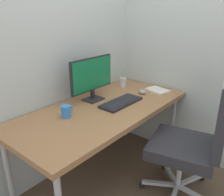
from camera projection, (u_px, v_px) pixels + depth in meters
The scene contains 11 objects.
ground_plane at pixel (105, 175), 2.34m from camera, with size 8.00×8.00×0.00m, color brown.
wall_back at pixel (67, 26), 2.09m from camera, with size 2.92×0.04×2.80m, color #B7C1BC.
wall_side_right at pixel (173, 24), 2.37m from camera, with size 0.04×2.01×2.80m, color #B7C1BC.
desk at pixel (104, 113), 2.09m from camera, with size 1.70×0.78×0.73m.
office_chair at pixel (197, 139), 1.88m from camera, with size 0.65×0.65×1.08m.
monitor at pixel (92, 76), 2.17m from camera, with size 0.51×0.14×0.41m.
keyboard at pixel (121, 102), 2.15m from camera, with size 0.44×0.18×0.03m.
mouse at pixel (142, 92), 2.39m from camera, with size 0.06×0.08×0.04m, color #9EA0A5.
pen_holder at pixel (123, 82), 2.61m from camera, with size 0.07×0.07×0.17m.
notebook at pixel (157, 90), 2.47m from camera, with size 0.16×0.22×0.02m, color silver.
coffee_mug at pixel (66, 111), 1.87m from camera, with size 0.11×0.08×0.10m.
Camera 1 is at (-1.42, -1.27, 1.55)m, focal length 37.71 mm.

